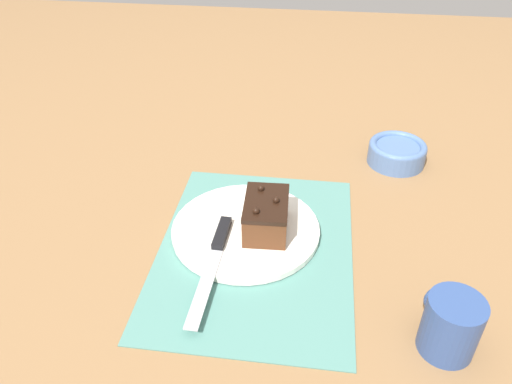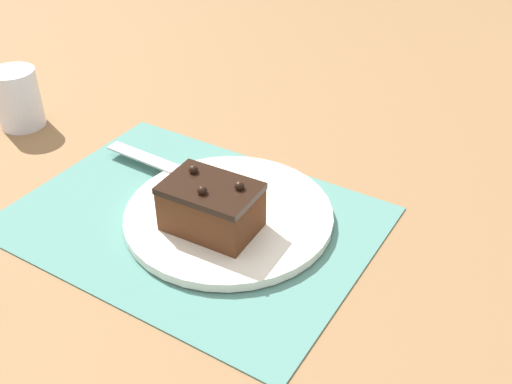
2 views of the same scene
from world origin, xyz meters
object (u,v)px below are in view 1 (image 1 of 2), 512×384
object	(u,v)px
serving_knife	(216,250)
coffee_mug	(451,324)
chocolate_cake	(266,215)
small_bowl	(397,152)
cake_plate	(246,229)

from	to	relation	value
serving_knife	coffee_mug	size ratio (longest dim) A/B	2.71
chocolate_cake	small_bowl	distance (m)	0.39
chocolate_cake	serving_knife	xyz separation A→B (m)	(-0.07, 0.08, -0.03)
small_bowl	serving_knife	bearing A→B (deg)	137.06
cake_plate	serving_knife	distance (m)	0.08
serving_knife	small_bowl	distance (m)	0.49
chocolate_cake	cake_plate	bearing A→B (deg)	90.25
chocolate_cake	serving_knife	size ratio (longest dim) A/B	0.47
cake_plate	serving_knife	size ratio (longest dim) A/B	1.07
chocolate_cake	coffee_mug	distance (m)	0.35
cake_plate	serving_knife	xyz separation A→B (m)	(-0.07, 0.04, 0.01)
coffee_mug	small_bowl	bearing A→B (deg)	2.67
chocolate_cake	serving_knife	distance (m)	0.11
cake_plate	coffee_mug	xyz separation A→B (m)	(-0.21, -0.32, 0.04)
cake_plate	small_bowl	bearing A→B (deg)	-45.91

